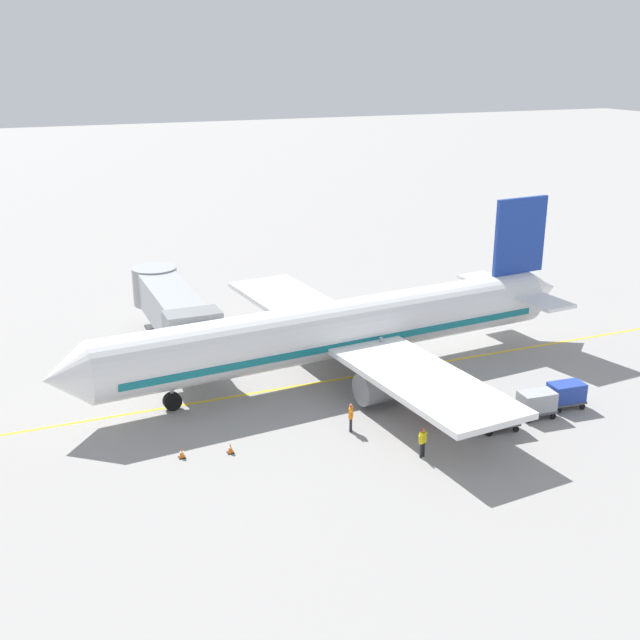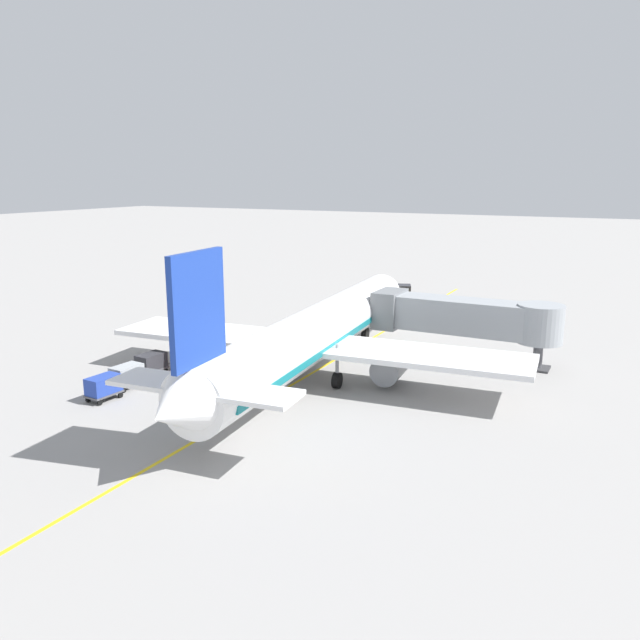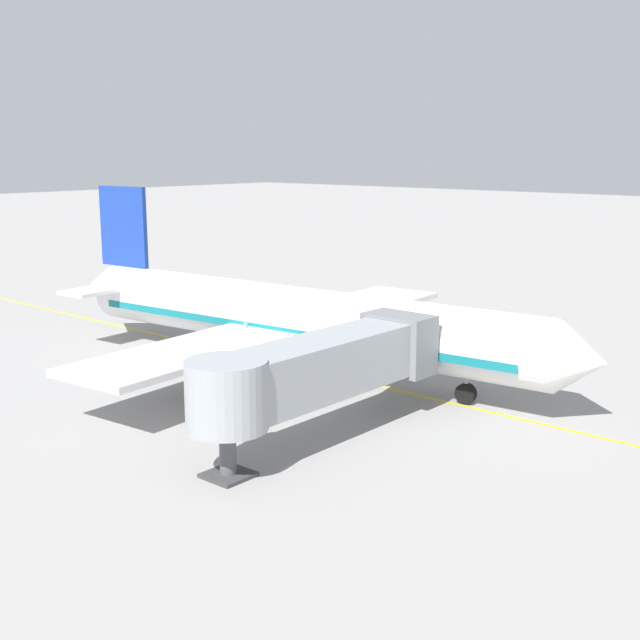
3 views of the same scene
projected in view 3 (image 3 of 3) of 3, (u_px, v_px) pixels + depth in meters
The scene contains 12 objects.
ground_plane at pixel (304, 369), 49.92m from camera, with size 400.00×400.00×0.00m, color gray.
gate_lead_in_line at pixel (304, 369), 49.92m from camera, with size 0.24×80.00×0.01m, color gold.
parked_airliner at pixel (293, 319), 49.01m from camera, with size 30.34×37.35×10.63m.
jet_bridge at pixel (319, 368), 36.97m from camera, with size 14.52×3.50×4.98m.
baggage_tug_lead at pixel (338, 329), 57.64m from camera, with size 1.86×2.73×1.62m.
baggage_cart_front at pixel (342, 317), 60.68m from camera, with size 1.47×2.94×1.58m.
baggage_cart_second_in_train at pixel (307, 313), 62.21m from camera, with size 1.47×2.94×1.58m.
baggage_cart_third_in_train at pixel (280, 309), 63.50m from camera, with size 1.47×2.94×1.58m.
ground_crew_wing_walker at pixel (413, 325), 57.95m from camera, with size 0.36×0.70×1.69m.
ground_crew_loader at pixel (404, 339), 53.42m from camera, with size 0.67×0.43×1.69m.
safety_cone_nose_left at pixel (499, 368), 48.95m from camera, with size 0.36×0.36×0.59m.
safety_cone_nose_right at pixel (534, 377), 46.97m from camera, with size 0.36×0.36×0.59m.
Camera 3 is at (35.83, 32.33, 13.17)m, focal length 45.96 mm.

